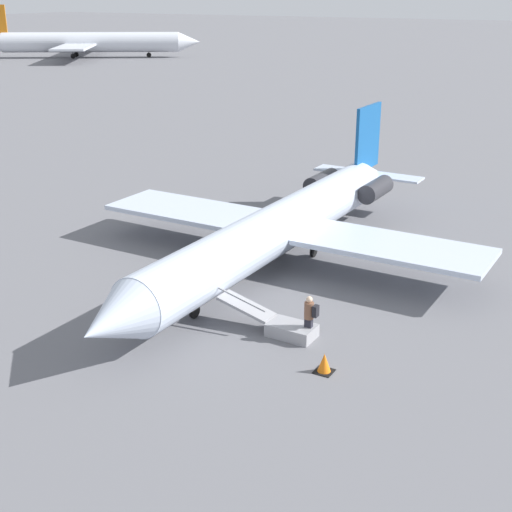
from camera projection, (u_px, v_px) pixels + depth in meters
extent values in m
plane|color=slate|center=(275.00, 266.00, 33.90)|extent=(600.00, 600.00, 0.00)
cylinder|color=silver|center=(275.00, 230.00, 33.27)|extent=(20.43, 2.57, 2.33)
cone|color=silver|center=(110.00, 323.00, 23.99)|extent=(2.59, 2.32, 2.29)
cone|color=silver|center=(369.00, 176.00, 42.74)|extent=(3.06, 2.32, 2.29)
cube|color=#145193|center=(368.00, 138.00, 41.39)|extent=(3.27, 0.22, 3.73)
cube|color=silver|center=(368.00, 174.00, 42.43)|extent=(1.48, 6.55, 0.12)
cube|color=silver|center=(394.00, 247.00, 31.57)|extent=(3.83, 8.61, 0.23)
cube|color=silver|center=(192.00, 211.00, 36.74)|extent=(3.83, 8.61, 0.23)
cylinder|color=#2D2D33|center=(376.00, 189.00, 39.31)|extent=(2.81, 1.08, 1.05)
cylinder|color=#2D2D33|center=(322.00, 182.00, 40.87)|extent=(2.81, 1.08, 1.05)
cylinder|color=black|center=(195.00, 311.00, 28.45)|extent=(0.58, 0.15, 0.58)
cylinder|color=#2D2D33|center=(194.00, 302.00, 28.31)|extent=(0.10, 0.10, 0.18)
cylinder|color=black|center=(314.00, 251.00, 34.95)|extent=(0.58, 0.15, 0.58)
cylinder|color=#2D2D33|center=(314.00, 244.00, 34.82)|extent=(0.10, 0.10, 0.18)
cylinder|color=black|center=(276.00, 244.00, 35.95)|extent=(0.58, 0.15, 0.58)
cylinder|color=#2D2D33|center=(276.00, 237.00, 35.81)|extent=(0.10, 0.10, 0.18)
cylinder|color=silver|center=(91.00, 42.00, 136.39)|extent=(21.13, 30.18, 3.69)
cone|color=silver|center=(189.00, 42.00, 137.28)|extent=(5.24, 5.37, 3.62)
cube|color=silver|center=(90.00, 41.00, 144.71)|extent=(15.02, 12.55, 0.37)
cube|color=silver|center=(74.00, 47.00, 128.11)|extent=(15.02, 12.55, 0.37)
cylinder|color=black|center=(149.00, 55.00, 137.75)|extent=(0.69, 0.89, 0.91)
cylinder|color=#4C4C51|center=(149.00, 52.00, 137.54)|extent=(0.16, 0.16, 0.29)
cylinder|color=black|center=(76.00, 55.00, 138.63)|extent=(0.69, 0.89, 0.91)
cylinder|color=#4C4C51|center=(76.00, 51.00, 138.42)|extent=(0.16, 0.16, 0.29)
cylinder|color=black|center=(73.00, 56.00, 135.52)|extent=(0.69, 0.89, 0.91)
cylinder|color=#4C4C51|center=(73.00, 53.00, 135.31)|extent=(0.16, 0.16, 0.29)
cube|color=#99999E|center=(292.00, 330.00, 26.92)|extent=(1.12, 1.81, 0.50)
cube|color=#99999E|center=(246.00, 307.00, 27.68)|extent=(0.93, 2.24, 0.67)
cube|color=#99999E|center=(240.00, 299.00, 27.15)|extent=(0.09, 2.22, 0.61)
cube|color=#23232D|center=(308.00, 329.00, 26.66)|extent=(0.20, 0.28, 0.85)
cylinder|color=brown|center=(309.00, 310.00, 26.40)|extent=(0.36, 0.36, 0.65)
sphere|color=beige|center=(309.00, 299.00, 26.24)|extent=(0.24, 0.24, 0.24)
cube|color=black|center=(316.00, 311.00, 26.26)|extent=(0.28, 0.18, 0.44)
cube|color=black|center=(324.00, 371.00, 24.50)|extent=(0.63, 0.63, 0.03)
cone|color=orange|center=(324.00, 363.00, 24.38)|extent=(0.49, 0.49, 0.70)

